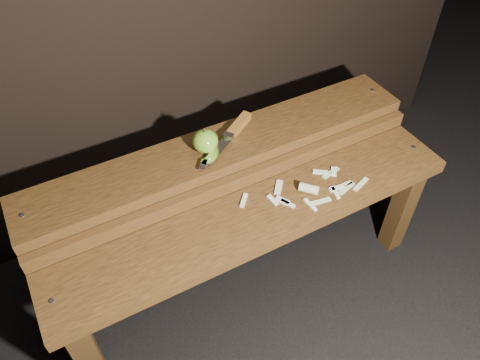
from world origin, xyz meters
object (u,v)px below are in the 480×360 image
bench_front_tier (261,231)px  bench_rear_tier (223,166)px  apple (205,141)px  knife (233,131)px

bench_front_tier → bench_rear_tier: bearing=90.0°
apple → knife: 0.11m
bench_rear_tier → apple: (-0.05, 0.00, 0.12)m
bench_front_tier → apple: apple is taller
bench_front_tier → bench_rear_tier: size_ratio=1.00×
bench_rear_tier → bench_front_tier: bearing=-90.0°
bench_front_tier → knife: (0.05, 0.25, 0.16)m
bench_rear_tier → knife: bearing=28.3°
bench_rear_tier → knife: knife is taller
apple → bench_front_tier: bearing=-77.5°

